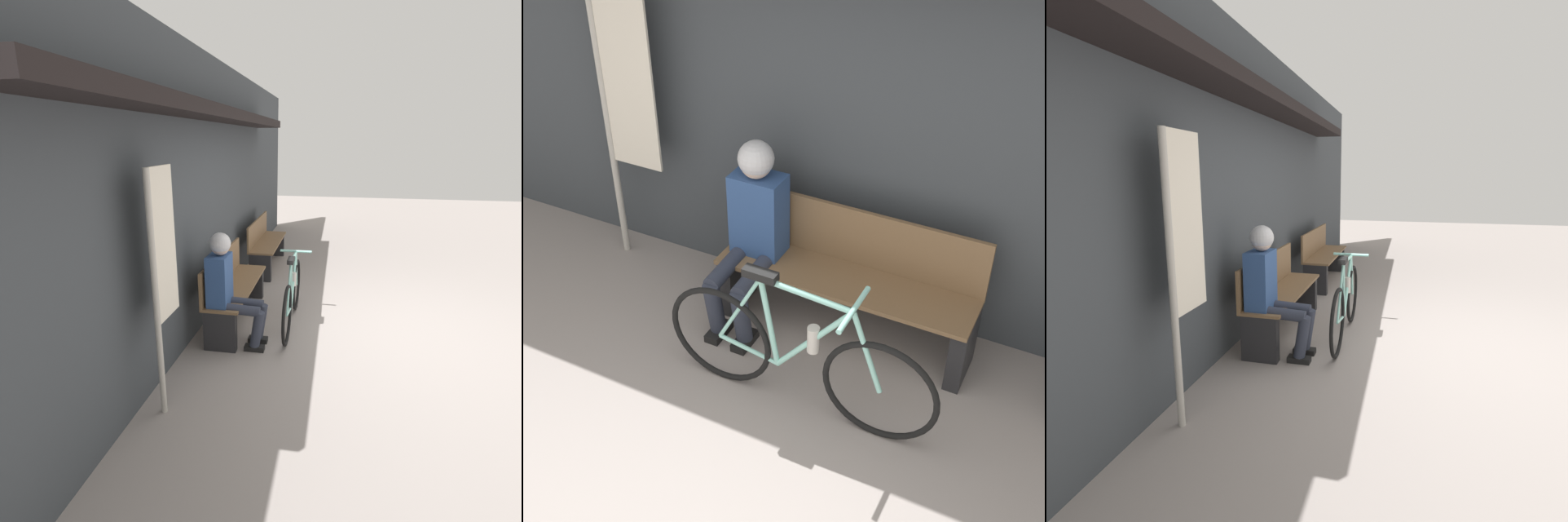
{
  "view_description": "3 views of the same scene",
  "coord_description": "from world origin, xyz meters",
  "views": [
    {
      "loc": [
        -4.69,
        0.69,
        2.23
      ],
      "look_at": [
        0.19,
        1.62,
        0.74
      ],
      "focal_mm": 28.0,
      "sensor_mm": 36.0,
      "label": 1
    },
    {
      "loc": [
        1.29,
        -1.56,
        3.27
      ],
      "look_at": [
        -0.27,
        1.49,
        0.79
      ],
      "focal_mm": 50.0,
      "sensor_mm": 36.0,
      "label": 2
    },
    {
      "loc": [
        -4.23,
        0.55,
        1.74
      ],
      "look_at": [
        -0.01,
        1.62,
        0.82
      ],
      "focal_mm": 28.0,
      "sensor_mm": 36.0,
      "label": 3
    }
  ],
  "objects": [
    {
      "name": "banner_pole",
      "position": [
        -1.79,
        2.05,
        1.28
      ],
      "size": [
        0.45,
        0.05,
        2.04
      ],
      "color": "#B7B2A8",
      "rests_on": "ground_plane"
    },
    {
      "name": "storefront_wall",
      "position": [
        0.0,
        2.31,
        1.66
      ],
      "size": [
        12.0,
        0.56,
        3.2
      ],
      "color": "#3D4247",
      "rests_on": "ground_plane"
    },
    {
      "name": "park_bench_near",
      "position": [
        -0.03,
        1.93,
        0.42
      ],
      "size": [
        1.7,
        0.42,
        0.88
      ],
      "color": "brown",
      "rests_on": "ground_plane"
    },
    {
      "name": "bicycle",
      "position": [
        -0.03,
        1.18,
        0.39
      ],
      "size": [
        1.71,
        0.4,
        0.93
      ],
      "color": "black",
      "rests_on": "ground_plane"
    },
    {
      "name": "person_seated",
      "position": [
        -0.67,
        1.82,
        0.74
      ],
      "size": [
        0.34,
        0.63,
        1.29
      ],
      "color": "#2D3342",
      "rests_on": "ground_plane"
    }
  ]
}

